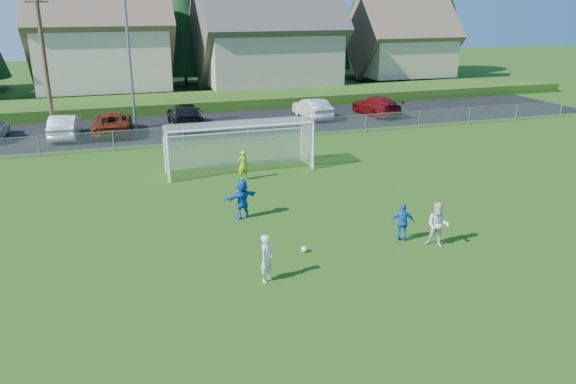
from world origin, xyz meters
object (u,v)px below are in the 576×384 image
Objects in this scene: car_b at (65,126)px; soccer_goal at (238,139)px; player_white_a at (267,258)px; car_f at (312,108)px; car_c at (112,123)px; soccer_ball at (304,249)px; player_blue_a at (403,222)px; goalkeeper at (243,165)px; player_blue_b at (242,199)px; car_g at (376,106)px; player_white_b at (438,225)px; car_d at (185,115)px.

soccer_goal is at bearing 134.50° from car_b.
soccer_goal reaches higher than player_white_a.
car_f is 0.59× the size of soccer_goal.
car_b reaches higher than car_c.
soccer_ball is 0.03× the size of soccer_goal.
car_f is (4.77, 22.03, 0.02)m from player_blue_a.
player_blue_b is at bearing 71.85° from goalkeeper.
goalkeeper reaches higher than soccer_ball.
player_blue_b is 6.81m from soccer_goal.
player_blue_a is 0.19× the size of soccer_goal.
player_white_a is at bearing 39.98° from player_blue_a.
car_b is 17.11m from car_f.
soccer_ball is 0.04× the size of car_g.
goalkeeper is at bearing 38.63° from car_g.
player_white_a reaches higher than car_g.
goalkeeper is at bearing 118.94° from car_c.
soccer_goal is (5.93, -10.62, 0.90)m from car_c.
goalkeeper reaches higher than car_g.
goalkeeper is 18.58m from car_g.
soccer_goal is (0.20, 1.69, 0.90)m from goalkeeper.
player_white_b reaches higher than soccer_ball.
player_white_a is 0.29× the size of car_c.
car_c is 19.25m from car_g.
car_f is at bearing -8.81° from car_g.
car_g is (14.76, 17.67, -0.10)m from player_blue_b.
car_c is 12.20m from soccer_goal.
player_blue_b is at bearing 45.42° from car_g.
car_c is at bearing 57.78° from player_white_a.
player_white_b is 0.37× the size of car_f.
soccer_goal reaches higher than car_c.
soccer_goal is at bearing -46.45° from player_blue_a.
soccer_ball is 4.78m from player_white_b.
car_d reaches higher than car_g.
car_b is at bearing 112.43° from soccer_ball.
soccer_goal is at bearing 88.89° from soccer_ball.
player_blue_b is at bearing -102.36° from soccer_goal.
car_b reaches higher than car_g.
player_white_a is (-1.80, -1.60, 0.65)m from soccer_ball.
car_f is 5.04m from car_g.
goalkeeper is (-4.64, 9.74, -0.08)m from player_white_b.
car_c is at bearing -93.55° from player_blue_b.
soccer_ball is 0.04× the size of car_c.
goalkeeper is at bearing 96.91° from car_d.
player_white_b is 12.28m from soccer_goal.
car_d is (-4.61, 22.00, 0.08)m from player_blue_a.
player_blue_a is 0.26× the size of car_d.
soccer_goal is at bearing 98.50° from car_d.
player_blue_a is (3.71, -0.15, 0.60)m from soccer_ball.
car_d is (-0.90, 21.86, 0.68)m from soccer_ball.
car_c reaches higher than car_g.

